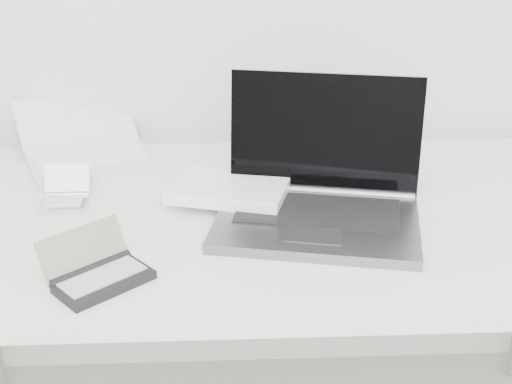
{
  "coord_description": "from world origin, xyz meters",
  "views": [
    {
      "loc": [
        -0.09,
        0.23,
        1.38
      ],
      "look_at": [
        -0.03,
        1.51,
        0.79
      ],
      "focal_mm": 50.0,
      "sensor_mm": 36.0,
      "label": 1
    }
  ],
  "objects_px": {
    "netbook_open_white": "(87,150)",
    "palmtop_charcoal": "(98,273)",
    "laptop_large": "(299,195)",
    "desk": "(269,230)"
  },
  "relations": [
    {
      "from": "netbook_open_white",
      "to": "palmtop_charcoal",
      "type": "relative_size",
      "value": 2.15
    },
    {
      "from": "desk",
      "to": "laptop_large",
      "type": "bearing_deg",
      "value": -22.66
    },
    {
      "from": "laptop_large",
      "to": "netbook_open_white",
      "type": "bearing_deg",
      "value": 157.81
    },
    {
      "from": "desk",
      "to": "netbook_open_white",
      "type": "height_order",
      "value": "netbook_open_white"
    },
    {
      "from": "netbook_open_white",
      "to": "palmtop_charcoal",
      "type": "height_order",
      "value": "netbook_open_white"
    },
    {
      "from": "desk",
      "to": "laptop_large",
      "type": "xyz_separation_m",
      "value": [
        0.06,
        -0.02,
        0.09
      ]
    },
    {
      "from": "netbook_open_white",
      "to": "desk",
      "type": "bearing_deg",
      "value": -57.68
    },
    {
      "from": "laptop_large",
      "to": "netbook_open_white",
      "type": "relative_size",
      "value": 1.23
    },
    {
      "from": "palmtop_charcoal",
      "to": "desk",
      "type": "bearing_deg",
      "value": 0.09
    },
    {
      "from": "desk",
      "to": "laptop_large",
      "type": "relative_size",
      "value": 3.0
    }
  ]
}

